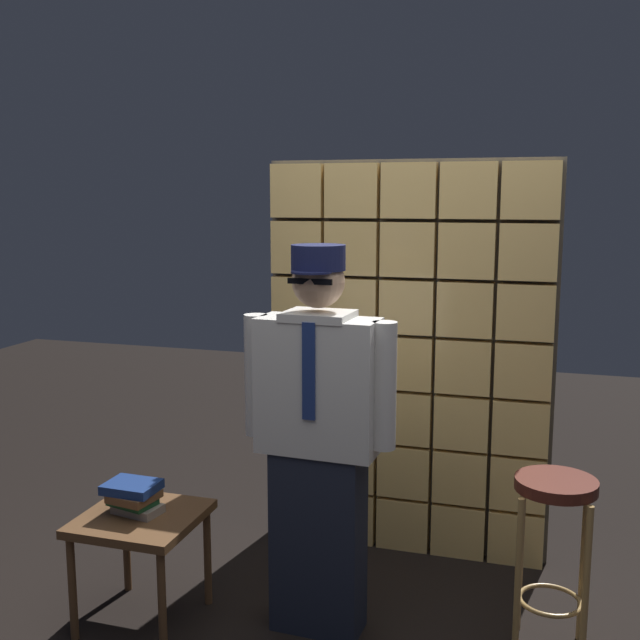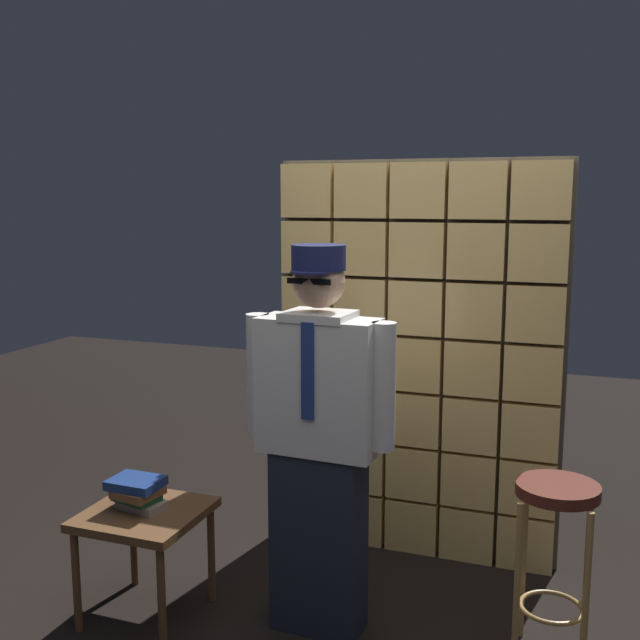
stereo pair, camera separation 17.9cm
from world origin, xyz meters
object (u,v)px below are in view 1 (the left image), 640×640
Objects in this scene: book_stack at (134,497)px; bar_stool at (554,524)px; standing_person at (318,436)px; coffee_mug at (125,502)px; side_table at (141,528)px.

bar_stool is at bearing 9.13° from book_stack.
standing_person is 1.06m from bar_stool.
book_stack is 0.06m from coffee_mug.
standing_person is 3.35× the size of side_table.
bar_stool reaches higher than coffee_mug.
standing_person is 0.93m from side_table.
standing_person is 2.23× the size of bar_stool.
standing_person is 0.95m from coffee_mug.
bar_stool is 1.82m from side_table.
bar_stool is 6.18× the size of coffee_mug.
coffee_mug is at bearing 179.74° from side_table.
coffee_mug is at bearing -165.88° from standing_person.
book_stack is (-0.82, -0.18, -0.31)m from standing_person.
standing_person is 0.89m from book_stack.
side_table is at bearing -2.27° from book_stack.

